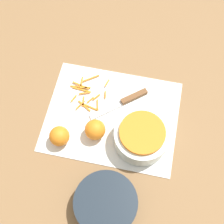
% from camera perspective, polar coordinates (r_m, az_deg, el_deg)
% --- Properties ---
extents(ground_plane, '(4.00, 4.00, 0.00)m').
position_cam_1_polar(ground_plane, '(1.14, -0.00, -0.77)').
color(ground_plane, olive).
extents(cutting_board, '(0.47, 0.37, 0.01)m').
position_cam_1_polar(cutting_board, '(1.14, -0.00, -0.70)').
color(cutting_board, silver).
rests_on(cutting_board, ground_plane).
extents(bowl_speckled, '(0.19, 0.19, 0.08)m').
position_cam_1_polar(bowl_speckled, '(1.07, 5.40, -4.45)').
color(bowl_speckled, silver).
rests_on(bowl_speckled, cutting_board).
extents(bowl_dark, '(0.20, 0.20, 0.07)m').
position_cam_1_polar(bowl_dark, '(1.02, -1.15, -16.41)').
color(bowl_dark, '#1E2833').
rests_on(bowl_dark, ground_plane).
extents(knife, '(0.20, 0.16, 0.02)m').
position_cam_1_polar(knife, '(1.16, 3.04, 2.35)').
color(knife, brown).
rests_on(knife, cutting_board).
extents(orange_left, '(0.07, 0.07, 0.07)m').
position_cam_1_polar(orange_left, '(1.08, -3.11, -3.24)').
color(orange_left, orange).
rests_on(orange_left, cutting_board).
extents(orange_right, '(0.07, 0.07, 0.07)m').
position_cam_1_polar(orange_right, '(1.08, -9.59, -4.37)').
color(orange_right, orange).
rests_on(orange_right, cutting_board).
extents(peel_pile, '(0.14, 0.16, 0.01)m').
position_cam_1_polar(peel_pile, '(1.18, -4.65, 3.42)').
color(peel_pile, orange).
rests_on(peel_pile, cutting_board).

